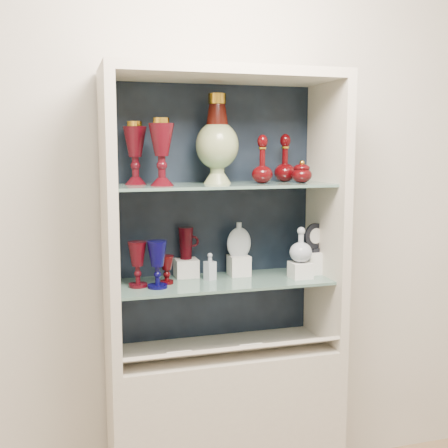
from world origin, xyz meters
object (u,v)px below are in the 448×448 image
object	(u,v)px
ruby_goblet_small	(167,270)
cameo_medallion	(315,237)
pedestal_lamp_right	(135,153)
ruby_goblet_tall	(138,264)
pedestal_lamp_left	(162,152)
ruby_decanter_b	(285,156)
clear_square_bottle	(210,266)
flat_flask	(239,239)
ruby_pitcher	(186,243)
clear_round_decanter	(301,246)
enamel_urn	(217,139)
cobalt_goblet	(157,265)
ruby_decanter_a	(262,156)
lidded_bowl	(302,171)

from	to	relation	value
ruby_goblet_small	cameo_medallion	size ratio (longest dim) A/B	0.87
pedestal_lamp_right	ruby_goblet_tall	size ratio (longest dim) A/B	1.37
pedestal_lamp_left	ruby_decanter_b	size ratio (longest dim) A/B	1.20
ruby_decanter_b	clear_square_bottle	size ratio (longest dim) A/B	1.89
pedestal_lamp_right	ruby_goblet_small	xyz separation A→B (m)	(0.12, -0.05, -0.49)
ruby_decanter_b	cameo_medallion	world-z (taller)	ruby_decanter_b
pedestal_lamp_left	ruby_decanter_b	xyz separation A→B (m)	(0.57, 0.10, -0.02)
clear_square_bottle	flat_flask	world-z (taller)	flat_flask
ruby_pitcher	clear_round_decanter	world-z (taller)	ruby_pitcher
enamel_urn	ruby_goblet_tall	bearing A→B (deg)	-173.93
pedestal_lamp_right	flat_flask	size ratio (longest dim) A/B	1.66
pedestal_lamp_right	ruby_pitcher	bearing A→B (deg)	14.78
ruby_goblet_tall	cameo_medallion	world-z (taller)	cameo_medallion
cobalt_goblet	flat_flask	world-z (taller)	flat_flask
ruby_decanter_a	ruby_goblet_tall	world-z (taller)	ruby_decanter_a
flat_flask	pedestal_lamp_left	bearing A→B (deg)	-161.23
clear_square_bottle	ruby_decanter_b	bearing A→B (deg)	4.58
cobalt_goblet	cameo_medallion	distance (m)	0.74
ruby_goblet_small	clear_square_bottle	distance (m)	0.20
ruby_pitcher	clear_square_bottle	bearing A→B (deg)	-38.92
clear_square_bottle	ruby_goblet_small	bearing A→B (deg)	-174.73
clear_square_bottle	enamel_urn	bearing A→B (deg)	-0.42
ruby_decanter_b	clear_square_bottle	distance (m)	0.59
ruby_decanter_b	ruby_goblet_tall	distance (m)	0.81
flat_flask	clear_round_decanter	bearing A→B (deg)	-26.20
ruby_decanter_a	cobalt_goblet	distance (m)	0.64
pedestal_lamp_left	cameo_medallion	distance (m)	0.81
ruby_goblet_tall	clear_round_decanter	xyz separation A→B (m)	(0.71, -0.04, 0.05)
ruby_decanter_b	cameo_medallion	distance (m)	0.39
ruby_decanter_a	lidded_bowl	distance (m)	0.19
pedestal_lamp_left	clear_round_decanter	distance (m)	0.74
flat_flask	ruby_goblet_small	bearing A→B (deg)	-168.85
ruby_decanter_b	ruby_goblet_tall	bearing A→B (deg)	-174.40
lidded_bowl	cameo_medallion	size ratio (longest dim) A/B	0.73
pedestal_lamp_right	ruby_decanter_b	bearing A→B (deg)	-0.15
enamel_urn	cobalt_goblet	xyz separation A→B (m)	(-0.28, -0.08, -0.51)
ruby_decanter_b	ruby_goblet_tall	world-z (taller)	ruby_decanter_b
cobalt_goblet	cameo_medallion	world-z (taller)	cameo_medallion
ruby_goblet_small	cameo_medallion	distance (m)	0.69
ruby_pitcher	flat_flask	world-z (taller)	flat_flask
ruby_decanter_b	ruby_goblet_small	world-z (taller)	ruby_decanter_b
pedestal_lamp_left	ruby_decanter_b	bearing A→B (deg)	10.16
pedestal_lamp_left	flat_flask	bearing A→B (deg)	18.31
flat_flask	ruby_decanter_a	bearing A→B (deg)	-55.46
ruby_decanter_a	ruby_decanter_b	xyz separation A→B (m)	(0.14, 0.09, -0.00)
cobalt_goblet	ruby_goblet_small	world-z (taller)	cobalt_goblet
pedestal_lamp_left	clear_square_bottle	distance (m)	0.55
pedestal_lamp_left	clear_round_decanter	world-z (taller)	pedestal_lamp_left
cobalt_goblet	ruby_goblet_small	bearing A→B (deg)	49.94
ruby_decanter_a	flat_flask	world-z (taller)	ruby_decanter_a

